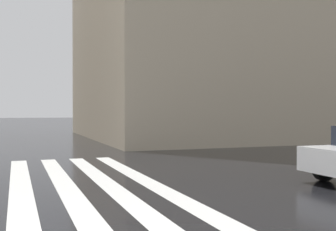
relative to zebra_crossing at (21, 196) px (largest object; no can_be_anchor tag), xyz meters
name	(u,v)px	position (x,y,z in m)	size (l,w,h in m)	color
zebra_crossing	(21,196)	(0.00, 0.00, 0.00)	(13.00, 6.50, 0.01)	silver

